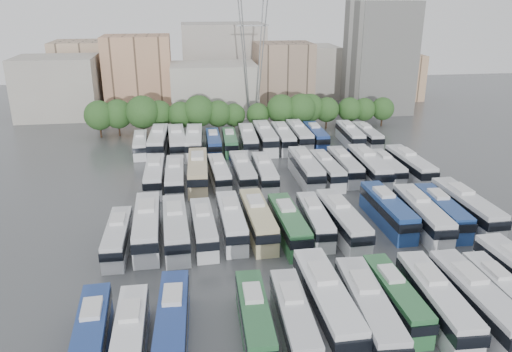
{
  "coord_description": "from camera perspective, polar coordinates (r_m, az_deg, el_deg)",
  "views": [
    {
      "loc": [
        -13.13,
        -59.21,
        27.58
      ],
      "look_at": [
        -3.52,
        6.93,
        3.0
      ],
      "focal_mm": 35.0,
      "sensor_mm": 36.0,
      "label": 1
    }
  ],
  "objects": [
    {
      "name": "ground",
      "position": [
        66.63,
        3.86,
        -4.31
      ],
      "size": [
        220.0,
        220.0,
        0.0
      ],
      "primitive_type": "plane",
      "color": "#424447",
      "rests_on": "ground"
    },
    {
      "name": "tree_line",
      "position": [
        104.37,
        -2.36,
        7.38
      ],
      "size": [
        65.27,
        7.85,
        8.46
      ],
      "color": "black",
      "rests_on": "ground"
    },
    {
      "name": "city_buildings",
      "position": [
        132.67,
        -5.85,
        11.54
      ],
      "size": [
        102.0,
        35.0,
        20.0
      ],
      "color": "#9E998E",
      "rests_on": "ground"
    },
    {
      "name": "apartment_tower",
      "position": [
        127.17,
        13.91,
        13.04
      ],
      "size": [
        14.0,
        14.0,
        26.0
      ],
      "primitive_type": "cube",
      "color": "silver",
      "rests_on": "ground"
    },
    {
      "name": "electricity_pylon",
      "position": [
        110.62,
        -0.4,
        15.56
      ],
      "size": [
        9.0,
        6.91,
        33.83
      ],
      "color": "slate",
      "rests_on": "ground"
    },
    {
      "name": "bus_r0_s0",
      "position": [
        44.08,
        -18.26,
        -16.9
      ],
      "size": [
        3.01,
        11.33,
        3.52
      ],
      "rotation": [
        0.0,
        0.0,
        0.05
      ],
      "color": "navy",
      "rests_on": "ground"
    },
    {
      "name": "bus_r0_s1",
      "position": [
        43.05,
        -14.17,
        -17.44
      ],
      "size": [
        2.49,
        11.2,
        3.51
      ],
      "rotation": [
        0.0,
        0.0,
        0.0
      ],
      "color": "white",
      "rests_on": "ground"
    },
    {
      "name": "bus_r0_s2",
      "position": [
        44.0,
        -9.49,
        -16.02
      ],
      "size": [
        3.01,
        11.7,
        3.64
      ],
      "rotation": [
        0.0,
        0.0,
        -0.04
      ],
      "color": "navy",
      "rests_on": "ground"
    },
    {
      "name": "bus_r0_s4",
      "position": [
        43.94,
        -0.16,
        -15.88
      ],
      "size": [
        2.67,
        11.15,
        3.48
      ],
      "rotation": [
        0.0,
        0.0,
        -0.02
      ],
      "color": "#2B6539",
      "rests_on": "ground"
    },
    {
      "name": "bus_r0_s5",
      "position": [
        43.84,
        4.36,
        -15.94
      ],
      "size": [
        2.79,
        11.57,
        3.61
      ],
      "rotation": [
        0.0,
        0.0,
        -0.02
      ],
      "color": "silver",
      "rests_on": "ground"
    },
    {
      "name": "bus_r0_s6",
      "position": [
        45.59,
        8.06,
        -14.03
      ],
      "size": [
        3.2,
        13.62,
        4.26
      ],
      "rotation": [
        0.0,
        0.0,
        0.02
      ],
      "color": "white",
      "rests_on": "ground"
    },
    {
      "name": "bus_r0_s7",
      "position": [
        45.38,
        12.69,
        -14.71
      ],
      "size": [
        3.43,
        13.02,
        4.05
      ],
      "rotation": [
        0.0,
        0.0,
        -0.05
      ],
      "color": "silver",
      "rests_on": "ground"
    },
    {
      "name": "bus_r0_s8",
      "position": [
        48.19,
        15.64,
        -13.13
      ],
      "size": [
        2.57,
        11.11,
        3.47
      ],
      "rotation": [
        0.0,
        0.0,
        0.01
      ],
      "color": "#2F6F3E",
      "rests_on": "ground"
    },
    {
      "name": "bus_r0_s9",
      "position": [
        48.29,
        19.86,
        -13.25
      ],
      "size": [
        3.2,
        12.66,
        3.94
      ],
      "rotation": [
        0.0,
        0.0,
        -0.04
      ],
      "color": "silver",
      "rests_on": "ground"
    },
    {
      "name": "bus_r0_s10",
      "position": [
        49.48,
        23.9,
        -12.88
      ],
      "size": [
        3.02,
        13.08,
        4.09
      ],
      "rotation": [
        0.0,
        0.0,
        0.01
      ],
      "color": "silver",
      "rests_on": "ground"
    },
    {
      "name": "bus_r0_s11",
      "position": [
        52.17,
        26.36,
        -11.9
      ],
      "size": [
        2.49,
        11.03,
        3.46
      ],
      "rotation": [
        0.0,
        0.0,
        -0.01
      ],
      "color": "silver",
      "rests_on": "ground"
    },
    {
      "name": "bus_r1_s0",
      "position": [
        58.86,
        -15.51,
        -6.69
      ],
      "size": [
        2.49,
        11.09,
        3.47
      ],
      "rotation": [
        0.0,
        0.0,
        -0.01
      ],
      "color": "silver",
      "rests_on": "ground"
    },
    {
      "name": "bus_r1_s1",
      "position": [
        59.83,
        -12.33,
        -5.58
      ],
      "size": [
        3.24,
        13.34,
        4.16
      ],
      "rotation": [
        0.0,
        0.0,
        0.03
      ],
      "color": "silver",
      "rests_on": "ground"
    },
    {
      "name": "bus_r1_s2",
      "position": [
        59.01,
        -9.17,
        -5.82
      ],
      "size": [
        3.33,
        12.83,
        3.99
      ],
      "rotation": [
        0.0,
        0.0,
        0.04
      ],
      "color": "silver",
      "rests_on": "ground"
    },
    {
      "name": "bus_r1_s3",
      "position": [
        59.04,
        -6.01,
        -5.85
      ],
      "size": [
        2.95,
        11.57,
        3.6
      ],
      "rotation": [
        0.0,
        0.0,
        0.04
      ],
      "color": "silver",
      "rests_on": "ground"
    },
    {
      "name": "bus_r1_s4",
      "position": [
        60.16,
        -2.84,
        -5.14
      ],
      "size": [
        2.88,
        12.16,
        3.8
      ],
      "rotation": [
        0.0,
        0.0,
        0.02
      ],
      "color": "white",
      "rests_on": "ground"
    },
    {
      "name": "bus_r1_s5",
      "position": [
        60.31,
        0.2,
        -4.96
      ],
      "size": [
        3.18,
        12.72,
        3.96
      ],
      "rotation": [
        0.0,
        0.0,
        0.03
      ],
      "color": "#CABE8B",
      "rests_on": "ground"
    },
    {
      "name": "bus_r1_s6",
      "position": [
        59.36,
        3.73,
        -5.49
      ],
      "size": [
        3.08,
        12.4,
        3.86
      ],
      "rotation": [
        0.0,
        0.0,
        0.03
      ],
      "color": "#2F6F3D",
      "rests_on": "ground"
    },
    {
      "name": "bus_r1_s7",
      "position": [
        61.07,
        6.73,
        -4.98
      ],
      "size": [
        2.79,
        11.44,
        3.57
      ],
      "rotation": [
        0.0,
        0.0,
        -0.03
      ],
      "color": "silver",
      "rests_on": "ground"
    },
    {
      "name": "bus_r1_s8",
      "position": [
        60.81,
        9.81,
        -5.02
      ],
      "size": [
        3.34,
        12.99,
        4.04
      ],
      "rotation": [
        0.0,
        0.0,
        0.04
      ],
      "color": "silver",
      "rests_on": "ground"
    },
    {
      "name": "bus_r1_s10",
      "position": [
        64.89,
        14.79,
        -3.78
      ],
      "size": [
        2.97,
        12.74,
        3.99
      ],
      "rotation": [
        0.0,
        0.0,
        0.02
      ],
      "color": "navy",
      "rests_on": "ground"
    },
    {
      "name": "bus_r1_s11",
      "position": [
        64.67,
        18.39,
        -4.21
      ],
      "size": [
        3.39,
        13.11,
        4.08
      ],
      "rotation": [
        0.0,
        0.0,
        -0.04
      ],
      "color": "silver",
      "rests_on": "ground"
    },
    {
      "name": "bus_r1_s12",
      "position": [
        66.95,
        20.46,
        -3.76
      ],
      "size": [
        3.13,
        12.13,
        3.77
      ],
      "rotation": [
        0.0,
        0.0,
        -0.04
      ],
      "color": "navy",
      "rests_on": "ground"
    },
    {
      "name": "bus_r1_s13",
      "position": [
        68.65,
        22.87,
        -3.31
      ],
      "size": [
        3.23,
        13.45,
        4.2
      ],
      "rotation": [
        0.0,
        0.0,
        0.02
      ],
      "color": "silver",
      "rests_on": "ground"
    },
    {
      "name": "bus_r2_s1",
      "position": [
        76.32,
        -11.5,
        0.09
      ],
      "size": [
        2.76,
        12.26,
        3.84
      ],
      "rotation": [
        0.0,
        0.0,
        -0.01
      ],
      "color": "silver",
      "rests_on": "ground"
    },
    {
      "name": "bus_r2_s2",
      "position": [
        74.87,
        -9.24,
        -0.13
      ],
      "size": [
        2.8,
        12.43,
        3.89
      ],
      "rotation": [
        0.0,
        0.0,
        -0.01
      ],
      "color": "silver",
      "rests_on": "ground"
    },
    {
      "name": "bus_r2_s3",
      "position": [
        76.55,
        -6.66,
        0.6
      ],
      "size": [
        3.47,
        13.65,
        4.25
      ],
      "rotation": [
        0.0,
        0.0,
        -0.04
      ],
      "color": "#C4B086",
      "rests_on": "ground"
    },
    {
      "name": "bus_r2_s4",
      "position": [
        76.4,
        -4.24,
        0.37
      ],
      "size": [
        3.03,
        11.42,
        3.55
      ],
      "rotation": [
        0.0,
        0.0,
        0.05
      ],
      "color": "silver",
      "rests_on": "ground"
    },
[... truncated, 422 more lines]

